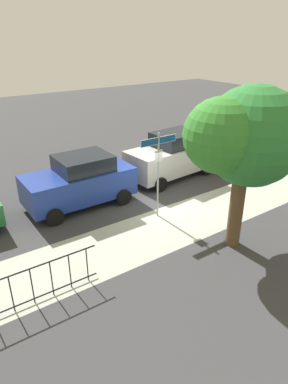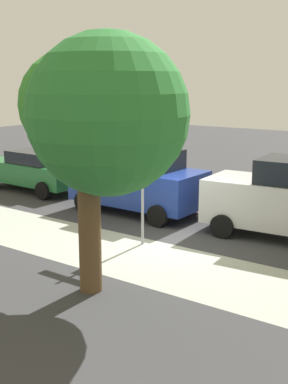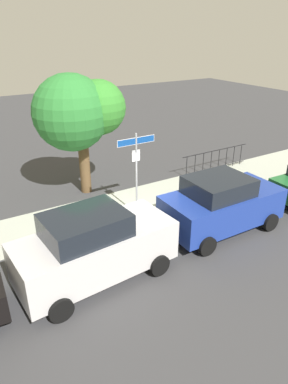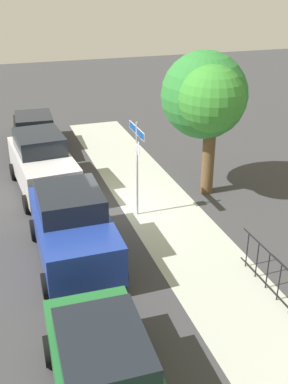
% 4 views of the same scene
% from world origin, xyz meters
% --- Properties ---
extents(ground_plane, '(60.00, 60.00, 0.00)m').
position_xyz_m(ground_plane, '(0.00, 0.00, 0.00)').
color(ground_plane, '#38383A').
extents(sidewalk_strip, '(24.00, 2.60, 0.00)m').
position_xyz_m(sidewalk_strip, '(2.00, 1.30, 0.00)').
color(sidewalk_strip, '#A6AB9E').
rests_on(sidewalk_strip, ground_plane).
extents(street_sign, '(1.50, 0.07, 3.19)m').
position_xyz_m(street_sign, '(0.58, 0.40, 2.26)').
color(street_sign, '#9EA0A5').
rests_on(street_sign, ground_plane).
extents(shade_tree, '(3.66, 3.01, 5.02)m').
position_xyz_m(shade_tree, '(-0.45, 3.16, 3.47)').
color(shade_tree, brown).
rests_on(shade_tree, ground_plane).
extents(car_silver, '(4.56, 2.30, 2.14)m').
position_xyz_m(car_silver, '(-2.32, -2.29, 1.06)').
color(car_silver, silver).
rests_on(car_silver, ground_plane).
extents(car_blue, '(4.24, 2.17, 2.02)m').
position_xyz_m(car_blue, '(2.52, -2.08, 1.01)').
color(car_blue, navy).
rests_on(car_blue, ground_plane).
extents(iron_fence, '(4.06, 0.04, 1.07)m').
position_xyz_m(iron_fence, '(6.20, 2.30, 0.56)').
color(iron_fence, black).
rests_on(iron_fence, ground_plane).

